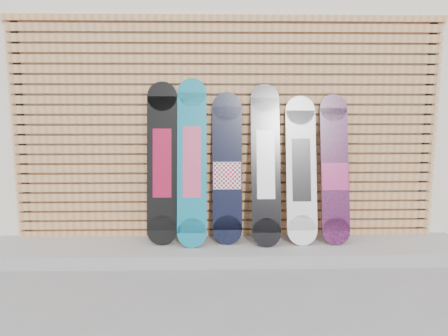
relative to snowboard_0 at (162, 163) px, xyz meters
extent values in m
plane|color=gray|center=(0.77, -0.79, -0.89)|extent=(80.00, 80.00, 0.00)
cube|color=silver|center=(1.27, 2.71, 0.91)|extent=(12.00, 5.00, 3.60)
cube|color=gray|center=(0.62, -0.11, -0.83)|extent=(4.60, 0.70, 0.12)
cube|color=#BB7F4E|center=(0.62, 0.18, -0.76)|extent=(4.20, 0.05, 0.08)
cube|color=#BB7F4E|center=(0.62, 0.18, -0.66)|extent=(4.20, 0.05, 0.08)
cube|color=#BB7F4E|center=(0.62, 0.18, -0.56)|extent=(4.20, 0.05, 0.07)
cube|color=#BB7F4E|center=(0.62, 0.18, -0.47)|extent=(4.20, 0.05, 0.07)
cube|color=#BB7F4E|center=(0.62, 0.18, -0.37)|extent=(4.20, 0.05, 0.07)
cube|color=#BB7F4E|center=(0.62, 0.18, -0.27)|extent=(4.20, 0.05, 0.07)
cube|color=#BB7F4E|center=(0.62, 0.18, -0.17)|extent=(4.20, 0.05, 0.07)
cube|color=#BB7F4E|center=(0.62, 0.18, -0.08)|extent=(4.20, 0.05, 0.07)
cube|color=#BB7F4E|center=(0.62, 0.18, 0.02)|extent=(4.20, 0.05, 0.07)
cube|color=#BB7F4E|center=(0.62, 0.18, 0.12)|extent=(4.20, 0.05, 0.08)
cube|color=#BB7F4E|center=(0.62, 0.18, 0.21)|extent=(4.20, 0.05, 0.08)
cube|color=#BB7F4E|center=(0.62, 0.18, 0.31)|extent=(4.20, 0.05, 0.08)
cube|color=#BB7F4E|center=(0.62, 0.18, 0.41)|extent=(4.20, 0.05, 0.08)
cube|color=#BB7F4E|center=(0.62, 0.18, 0.50)|extent=(4.20, 0.05, 0.08)
cube|color=#BB7F4E|center=(0.62, 0.18, 0.60)|extent=(4.20, 0.05, 0.08)
cube|color=#BB7F4E|center=(0.62, 0.18, 0.70)|extent=(4.20, 0.05, 0.08)
cube|color=#BB7F4E|center=(0.62, 0.18, 0.80)|extent=(4.20, 0.05, 0.08)
cube|color=#BB7F4E|center=(0.62, 0.18, 0.89)|extent=(4.20, 0.05, 0.08)
cube|color=#BB7F4E|center=(0.62, 0.18, 0.99)|extent=(4.20, 0.05, 0.08)
cube|color=#BB7F4E|center=(0.62, 0.18, 1.09)|extent=(4.20, 0.05, 0.08)
cube|color=#BB7F4E|center=(0.62, 0.18, 1.18)|extent=(4.20, 0.05, 0.08)
cube|color=#BB7F4E|center=(0.62, 0.18, 1.28)|extent=(4.20, 0.05, 0.08)
cube|color=black|center=(-1.40, 0.20, 0.22)|extent=(0.06, 0.04, 2.23)
cube|color=black|center=(2.64, 0.20, 0.22)|extent=(0.06, 0.04, 2.23)
cube|color=#BB7F4E|center=(0.62, 0.18, 1.37)|extent=(4.26, 0.07, 0.06)
cube|color=black|center=(0.00, 0.00, 0.00)|extent=(0.29, 0.25, 1.27)
cylinder|color=black|center=(0.00, -0.12, -0.63)|extent=(0.29, 0.07, 0.29)
cylinder|color=black|center=(0.00, 0.12, 0.63)|extent=(0.29, 0.07, 0.29)
cube|color=maroon|center=(0.00, 0.00, 0.00)|extent=(0.18, 0.14, 0.65)
cube|color=#0E6D88|center=(0.29, -0.04, 0.02)|extent=(0.28, 0.32, 1.31)
cylinder|color=#0E6D88|center=(0.29, -0.19, -0.64)|extent=(0.28, 0.08, 0.28)
cylinder|color=#0E6D88|center=(0.29, 0.11, 0.67)|extent=(0.28, 0.08, 0.28)
cube|color=#CD4871|center=(0.29, -0.04, 0.02)|extent=(0.17, 0.18, 0.67)
cube|color=black|center=(0.62, 0.00, -0.05)|extent=(0.28, 0.25, 1.17)
cylinder|color=black|center=(0.62, -0.11, -0.63)|extent=(0.28, 0.08, 0.28)
cylinder|color=black|center=(0.62, 0.11, 0.53)|extent=(0.28, 0.08, 0.28)
cube|color=white|center=(0.62, -0.01, -0.12)|extent=(0.27, 0.08, 0.27)
cube|color=black|center=(0.99, -0.04, -0.01)|extent=(0.28, 0.32, 1.26)
cylinder|color=black|center=(0.99, -0.19, -0.64)|extent=(0.28, 0.09, 0.27)
cylinder|color=black|center=(0.99, 0.11, 0.62)|extent=(0.28, 0.09, 0.27)
cube|color=white|center=(0.99, -0.04, -0.01)|extent=(0.17, 0.18, 0.65)
cube|color=silver|center=(1.34, -0.02, -0.07)|extent=(0.29, 0.28, 1.13)
cylinder|color=silver|center=(1.34, -0.15, -0.63)|extent=(0.29, 0.09, 0.29)
cylinder|color=silver|center=(1.34, 0.11, 0.50)|extent=(0.29, 0.09, 0.29)
cube|color=black|center=(1.34, -0.02, -0.07)|extent=(0.18, 0.16, 0.60)
cube|color=black|center=(1.66, -0.02, -0.06)|extent=(0.27, 0.28, 1.17)
cylinder|color=black|center=(1.66, -0.15, -0.64)|extent=(0.27, 0.08, 0.27)
cylinder|color=black|center=(1.66, 0.11, 0.52)|extent=(0.27, 0.08, 0.27)
cube|color=#A12061|center=(1.66, -0.03, -0.13)|extent=(0.25, 0.08, 0.26)
camera|label=1|loc=(0.49, -4.15, 0.59)|focal=35.00mm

